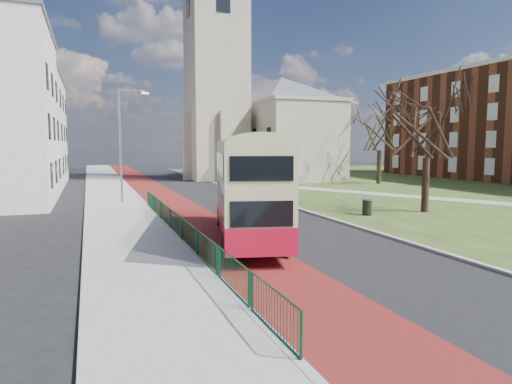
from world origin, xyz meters
name	(u,v)px	position (x,y,z in m)	size (l,w,h in m)	color
ground	(279,257)	(0.00, 0.00, 0.00)	(160.00, 160.00, 0.00)	black
road_carriageway	(198,198)	(1.50, 20.00, 0.01)	(9.00, 120.00, 0.01)	black
bus_lane	(164,199)	(-1.20, 20.00, 0.01)	(3.40, 120.00, 0.01)	#591414
pavement_west	(113,200)	(-5.00, 20.00, 0.06)	(4.00, 120.00, 0.12)	gray
kerb_west	(141,199)	(-3.00, 20.00, 0.07)	(0.25, 120.00, 0.13)	#999993
kerb_east	(245,192)	(6.10, 22.00, 0.07)	(0.25, 80.00, 0.13)	#999993
grass_green	(428,186)	(26.00, 22.00, 0.02)	(40.00, 80.00, 0.04)	#2E4418
footpath	(476,202)	(20.00, 10.00, 0.06)	(2.20, 36.00, 0.03)	#9E998C
pedestrian_railing	(181,229)	(-2.95, 4.00, 0.55)	(0.07, 24.00, 1.12)	#0D3A20
gothic_church	(252,71)	(12.56, 38.00, 13.13)	(16.38, 18.00, 40.00)	gray
street_block_far	(12,130)	(-14.00, 38.00, 5.76)	(10.30, 16.30, 11.50)	beige
streetlamp	(122,139)	(-4.35, 18.00, 4.59)	(2.13, 0.18, 8.00)	gray
bus	(247,183)	(-0.03, 3.55, 2.55)	(4.99, 10.97, 4.47)	#AE1028
winter_tree_near	(428,114)	(13.07, 7.37, 6.11)	(6.33, 6.33, 8.76)	black
winter_tree_far	(380,124)	(22.62, 25.76, 6.38)	(7.04, 7.04, 9.16)	black
litter_bin	(367,207)	(8.86, 7.42, 0.53)	(0.72, 0.72, 0.97)	black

